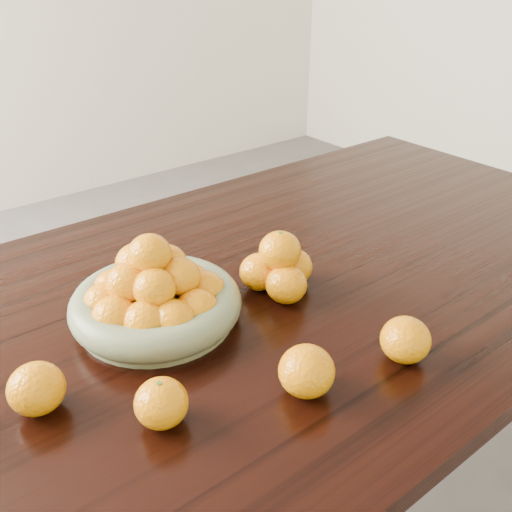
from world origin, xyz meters
TOP-DOWN VIEW (x-y plane):
  - dining_table at (0.00, 0.00)m, footprint 2.00×1.00m
  - fruit_bowl at (-0.21, 0.02)m, footprint 0.30×0.30m
  - orange_pyramid at (0.03, -0.04)m, footprint 0.14×0.15m
  - loose_orange_0 at (-0.33, -0.21)m, footprint 0.08×0.08m
  - loose_orange_1 at (-0.13, -0.29)m, footprint 0.09×0.09m
  - loose_orange_2 at (0.05, -0.33)m, footprint 0.08×0.08m
  - loose_orange_3 at (-0.45, -0.08)m, footprint 0.08×0.08m

SIDE VIEW (x-z plane):
  - dining_table at x=0.00m, z-range 0.29..1.04m
  - loose_orange_0 at x=-0.33m, z-range 0.75..0.82m
  - loose_orange_2 at x=0.05m, z-range 0.75..0.83m
  - loose_orange_3 at x=-0.45m, z-range 0.75..0.83m
  - loose_orange_1 at x=-0.13m, z-range 0.75..0.83m
  - fruit_bowl at x=-0.21m, z-range 0.72..0.88m
  - orange_pyramid at x=0.03m, z-range 0.74..0.86m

